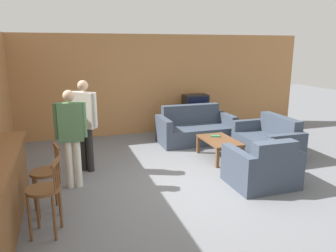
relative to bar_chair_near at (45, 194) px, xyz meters
name	(u,v)px	position (x,y,z in m)	size (l,w,h in m)	color
ground_plane	(192,184)	(2.28, 0.85, -0.54)	(24.00, 24.00, 0.00)	slate
wall_back	(141,85)	(2.28, 4.49, 0.76)	(9.40, 0.08, 2.60)	#B27A47
bar_chair_near	(45,194)	(0.00, 0.00, 0.00)	(0.50, 0.50, 0.97)	brown
bar_chair_mid	(47,176)	(0.00, 0.60, 0.00)	(0.49, 0.49, 0.97)	brown
couch_far	(195,130)	(3.32, 3.24, -0.24)	(1.79, 0.94, 0.87)	#384251
armchair_near	(263,168)	(3.39, 0.46, -0.24)	(1.05, 0.89, 0.85)	#384251
loveseat_right	(268,142)	(4.43, 1.81, -0.24)	(0.87, 1.49, 0.84)	#384251
coffee_table	(219,142)	(3.33, 1.92, -0.18)	(0.63, 1.02, 0.41)	brown
tv_unit	(195,122)	(3.70, 4.14, -0.28)	(0.96, 0.48, 0.52)	#2D2319
tv	(195,104)	(3.70, 4.14, 0.23)	(0.65, 0.42, 0.51)	black
book_on_table	(215,136)	(3.34, 2.14, -0.11)	(0.22, 0.18, 0.03)	#33704C
person_by_window	(85,120)	(0.65, 2.07, 0.43)	(0.42, 0.40, 1.71)	black
person_by_counter	(71,133)	(0.38, 1.37, 0.39)	(0.51, 0.18, 1.63)	silver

